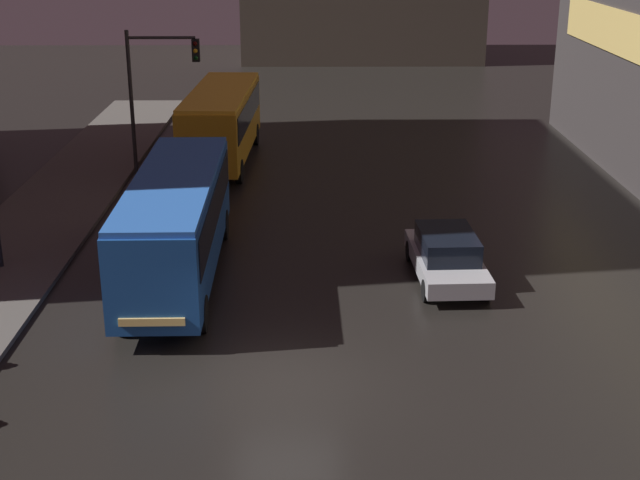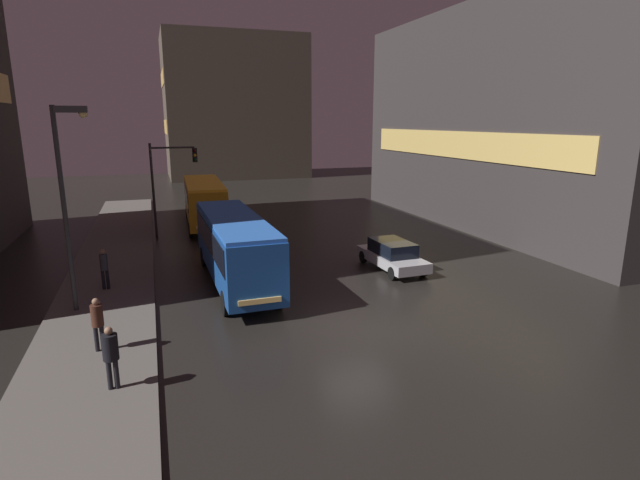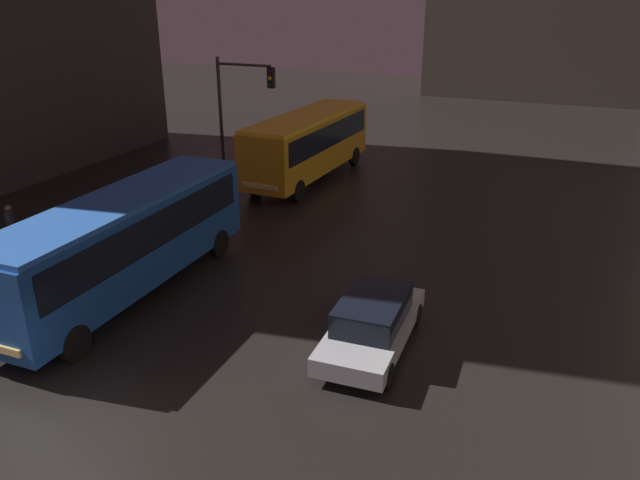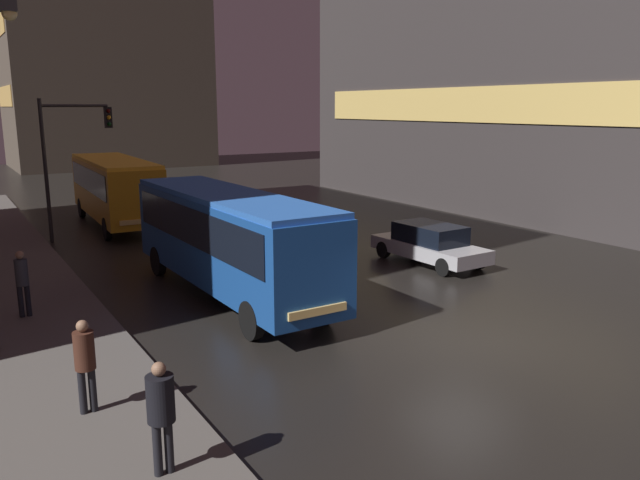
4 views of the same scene
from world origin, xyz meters
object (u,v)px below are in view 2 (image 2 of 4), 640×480
at_px(bus_near, 235,243).
at_px(pedestrian_mid, 111,351).
at_px(traffic_light_main, 168,174).
at_px(pedestrian_near, 97,320).
at_px(car_taxi, 392,255).
at_px(bus_far, 204,199).
at_px(street_lamp_sidewalk, 68,179).
at_px(pedestrian_far, 104,266).

relative_size(bus_near, pedestrian_mid, 5.52).
bearing_deg(traffic_light_main, pedestrian_near, -99.95).
relative_size(bus_near, car_taxi, 2.16).
xyz_separation_m(car_taxi, pedestrian_near, (-13.33, -5.71, 0.46)).
xyz_separation_m(bus_far, street_lamp_sidewalk, (-6.38, -15.36, 3.31)).
xyz_separation_m(pedestrian_mid, traffic_light_main, (2.43, 19.76, 2.80)).
bearing_deg(bus_near, street_lamp_sidewalk, 13.16).
relative_size(bus_far, street_lamp_sidewalk, 1.24).
bearing_deg(car_taxi, pedestrian_mid, 31.16).
xyz_separation_m(pedestrian_mid, street_lamp_sidewalk, (-1.55, 6.86, 4.04)).
bearing_deg(pedestrian_near, car_taxi, 86.00).
relative_size(car_taxi, street_lamp_sidewalk, 0.60).
bearing_deg(bus_far, pedestrian_mid, 80.00).
height_order(car_taxi, pedestrian_near, pedestrian_near).
bearing_deg(bus_near, pedestrian_far, -8.52).
height_order(pedestrian_mid, traffic_light_main, traffic_light_main).
bearing_deg(car_taxi, traffic_light_main, -49.88).
height_order(bus_far, pedestrian_near, bus_far).
height_order(car_taxi, pedestrian_far, pedestrian_far).
bearing_deg(pedestrian_far, pedestrian_near, -80.31).
xyz_separation_m(bus_far, pedestrian_near, (-5.39, -19.55, -0.78)).
xyz_separation_m(pedestrian_near, pedestrian_far, (-0.29, 6.53, -0.01)).
relative_size(bus_near, pedestrian_near, 5.65).
distance_m(bus_near, pedestrian_mid, 9.73).
relative_size(pedestrian_near, street_lamp_sidewalk, 0.23).
bearing_deg(bus_far, traffic_light_main, 48.11).
bearing_deg(street_lamp_sidewalk, pedestrian_far, 73.49).
distance_m(bus_near, traffic_light_main, 11.75).
height_order(pedestrian_mid, street_lamp_sidewalk, street_lamp_sidewalk).
height_order(pedestrian_far, street_lamp_sidewalk, street_lamp_sidewalk).
bearing_deg(pedestrian_near, traffic_light_main, 142.85).
height_order(pedestrian_near, traffic_light_main, traffic_light_main).
bearing_deg(car_taxi, bus_far, -62.29).
height_order(bus_near, traffic_light_main, traffic_light_main).
height_order(bus_near, pedestrian_near, bus_near).
bearing_deg(pedestrian_far, bus_near, -0.62).
height_order(traffic_light_main, street_lamp_sidewalk, street_lamp_sidewalk).
distance_m(bus_near, street_lamp_sidewalk, 7.34).
height_order(pedestrian_near, street_lamp_sidewalk, street_lamp_sidewalk).
bearing_deg(bus_near, traffic_light_main, -79.01).
distance_m(car_taxi, pedestrian_far, 13.66).
bearing_deg(pedestrian_far, street_lamp_sidewalk, -99.40).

